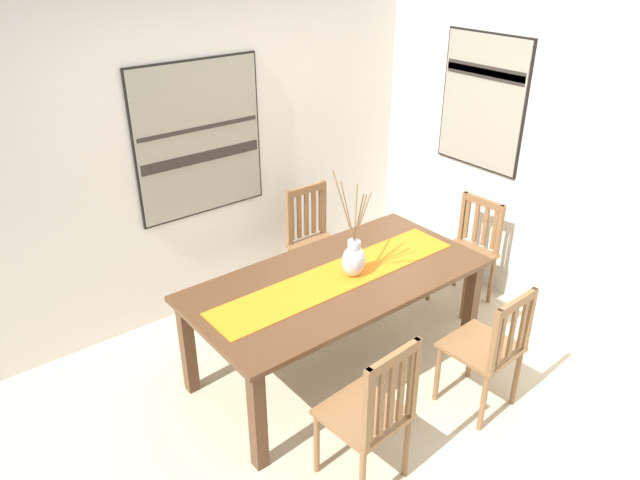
# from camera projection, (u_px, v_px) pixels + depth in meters

# --- Properties ---
(ground_plane) EXTENTS (6.40, 6.40, 0.03)m
(ground_plane) POSITION_uv_depth(u_px,v_px,m) (377.00, 405.00, 4.02)
(ground_plane) COLOR beige
(wall_back) EXTENTS (6.40, 0.12, 2.70)m
(wall_back) POSITION_uv_depth(u_px,v_px,m) (220.00, 140.00, 4.68)
(wall_back) COLOR silver
(wall_back) RESTS_ON ground_plane
(wall_side) EXTENTS (0.12, 6.40, 2.70)m
(wall_side) POSITION_uv_depth(u_px,v_px,m) (570.00, 153.00, 4.42)
(wall_side) COLOR silver
(wall_side) RESTS_ON ground_plane
(dining_table) EXTENTS (2.03, 1.00, 0.74)m
(dining_table) POSITION_uv_depth(u_px,v_px,m) (338.00, 289.00, 4.07)
(dining_table) COLOR #51331E
(dining_table) RESTS_ON ground_plane
(table_runner) EXTENTS (1.87, 0.36, 0.01)m
(table_runner) POSITION_uv_depth(u_px,v_px,m) (338.00, 277.00, 4.02)
(table_runner) COLOR orange
(table_runner) RESTS_ON dining_table
(centerpiece_vase) EXTENTS (0.20, 0.35, 0.71)m
(centerpiece_vase) POSITION_uv_depth(u_px,v_px,m) (354.00, 258.00, 3.98)
(centerpiece_vase) COLOR silver
(centerpiece_vase) RESTS_ON dining_table
(chair_0) EXTENTS (0.43, 0.43, 0.89)m
(chair_0) POSITION_uv_depth(u_px,v_px,m) (468.00, 250.00, 4.93)
(chair_0) COLOR brown
(chair_0) RESTS_ON ground_plane
(chair_1) EXTENTS (0.45, 0.45, 0.97)m
(chair_1) POSITION_uv_depth(u_px,v_px,m) (372.00, 412.00, 3.23)
(chair_1) COLOR brown
(chair_1) RESTS_ON ground_plane
(chair_2) EXTENTS (0.44, 0.44, 0.90)m
(chair_2) POSITION_uv_depth(u_px,v_px,m) (489.00, 348.00, 3.78)
(chair_2) COLOR brown
(chair_2) RESTS_ON ground_plane
(chair_3) EXTENTS (0.43, 0.43, 0.94)m
(chair_3) POSITION_uv_depth(u_px,v_px,m) (316.00, 240.00, 5.04)
(chair_3) COLOR brown
(chair_3) RESTS_ON ground_plane
(painting_on_back_wall) EXTENTS (1.04, 0.05, 1.17)m
(painting_on_back_wall) POSITION_uv_depth(u_px,v_px,m) (199.00, 139.00, 4.49)
(painting_on_back_wall) COLOR black
(painting_on_side_wall) EXTENTS (0.05, 0.80, 1.07)m
(painting_on_side_wall) POSITION_uv_depth(u_px,v_px,m) (483.00, 102.00, 4.81)
(painting_on_side_wall) COLOR black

